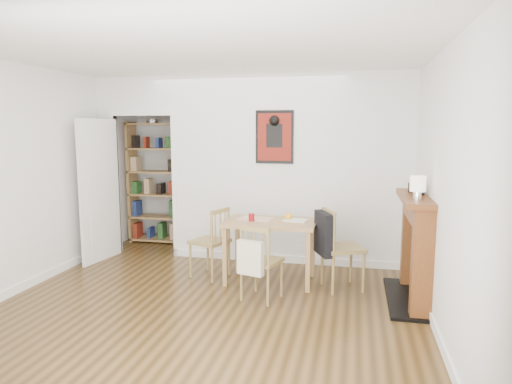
% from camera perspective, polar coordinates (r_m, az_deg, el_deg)
% --- Properties ---
extents(ground, '(5.20, 5.20, 0.00)m').
position_cam_1_polar(ground, '(5.36, -4.67, -12.47)').
color(ground, brown).
rests_on(ground, ground).
extents(room_shell, '(5.20, 5.20, 5.20)m').
position_cam_1_polar(room_shell, '(6.32, -0.37, 2.79)').
color(room_shell, white).
rests_on(room_shell, ground).
extents(dining_table, '(1.11, 0.70, 0.75)m').
position_cam_1_polar(dining_table, '(5.56, 1.81, -4.56)').
color(dining_table, '#A9834F').
rests_on(dining_table, ground).
extents(chair_left, '(0.57, 0.57, 0.89)m').
position_cam_1_polar(chair_left, '(5.81, -5.82, -6.24)').
color(chair_left, olive).
rests_on(chair_left, ground).
extents(chair_right, '(0.67, 0.63, 0.95)m').
position_cam_1_polar(chair_right, '(5.43, 10.59, -6.85)').
color(chair_right, olive).
rests_on(chair_right, ground).
extents(chair_front, '(0.52, 0.56, 0.84)m').
position_cam_1_polar(chair_front, '(5.03, 0.63, -8.67)').
color(chair_front, olive).
rests_on(chair_front, ground).
extents(bookshelf, '(0.83, 0.33, 1.98)m').
position_cam_1_polar(bookshelf, '(7.66, -12.57, 1.08)').
color(bookshelf, '#A9834F').
rests_on(bookshelf, ground).
extents(fireplace, '(0.45, 1.25, 1.16)m').
position_cam_1_polar(fireplace, '(5.24, 19.48, -6.31)').
color(fireplace, brown).
rests_on(fireplace, ground).
extents(red_glass, '(0.07, 0.07, 0.09)m').
position_cam_1_polar(red_glass, '(5.53, -0.56, -3.16)').
color(red_glass, maroon).
rests_on(red_glass, dining_table).
extents(orange_fruit, '(0.09, 0.09, 0.09)m').
position_cam_1_polar(orange_fruit, '(5.60, 4.09, -3.08)').
color(orange_fruit, '#FFA00D').
rests_on(orange_fruit, dining_table).
extents(placemat, '(0.44, 0.36, 0.00)m').
position_cam_1_polar(placemat, '(5.66, -0.01, -3.36)').
color(placemat, beige).
rests_on(placemat, dining_table).
extents(notebook, '(0.30, 0.24, 0.01)m').
position_cam_1_polar(notebook, '(5.56, 4.96, -3.55)').
color(notebook, silver).
rests_on(notebook, dining_table).
extents(mantel_lamp, '(0.15, 0.15, 0.24)m').
position_cam_1_polar(mantel_lamp, '(4.79, 19.58, 0.82)').
color(mantel_lamp, silver).
rests_on(mantel_lamp, fireplace).
extents(ceramic_jar_a, '(0.10, 0.10, 0.12)m').
position_cam_1_polar(ceramic_jar_a, '(5.18, 19.82, 0.32)').
color(ceramic_jar_a, black).
rests_on(ceramic_jar_a, fireplace).
extents(ceramic_jar_b, '(0.09, 0.09, 0.11)m').
position_cam_1_polar(ceramic_jar_b, '(5.38, 18.91, 0.55)').
color(ceramic_jar_b, black).
rests_on(ceramic_jar_b, fireplace).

